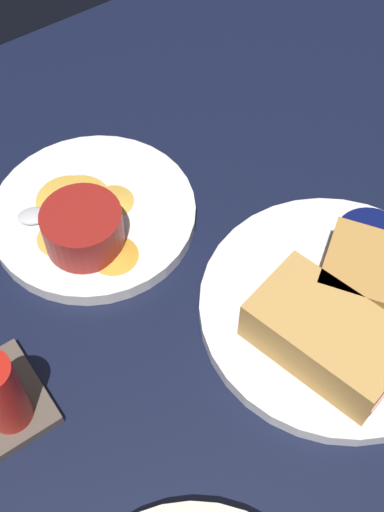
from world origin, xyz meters
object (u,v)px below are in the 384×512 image
Objects in this scene: sandwich_half_near at (327,335)px; spoon_by_gravy_ramekin at (47,214)px; spoon_by_dark_ramekin at (344,302)px; ramekin_light_gravy at (83,227)px; plate_sandwich_main at (336,309)px; ramekin_dark_sauce at (368,248)px; plate_chips_companion at (94,214)px.

sandwich_half_near is 29.84cm from spoon_by_gravy_ramekin.
spoon_by_dark_ramekin is at bearing -63.11° from sandwich_half_near.
plate_sandwich_main is at bearing -141.94° from ramekin_light_gravy.
sandwich_half_near is 1.88× the size of ramekin_light_gravy.
spoon_by_gravy_ramekin is at bearing 34.57° from plate_sandwich_main.
ramekin_dark_sauce is 5.65cm from spoon_by_dark_ramekin.
spoon_by_gravy_ramekin is (22.18, 22.05, -1.84)cm from ramekin_dark_sauce.
ramekin_light_gravy reaches higher than plate_sandwich_main.
ramekin_light_gravy reaches higher than spoon_by_dark_ramekin.
plate_sandwich_main is at bearing 112.80° from ramekin_dark_sauce.
sandwich_half_near is 24.63cm from ramekin_light_gravy.
spoon_by_gravy_ramekin is (24.39, 16.80, 1.16)cm from plate_sandwich_main.
sandwich_half_near is 26.70cm from plate_chips_companion.
ramekin_dark_sauce reaches higher than plate_sandwich_main.
sandwich_half_near is 10.47cm from ramekin_dark_sauce.
plate_sandwich_main is 29.64cm from spoon_by_gravy_ramekin.
ramekin_light_gravy is 5.53cm from spoon_by_gravy_ramekin.
spoon_by_dark_ramekin is 25.23cm from ramekin_light_gravy.
plate_chips_companion is (20.35, 17.87, -3.00)cm from ramekin_dark_sauce.
ramekin_dark_sauce is 26.76cm from ramekin_light_gravy.
ramekin_dark_sauce is at bearing -63.08° from sandwich_half_near.
ramekin_dark_sauce is 27.25cm from plate_chips_companion.
plate_sandwich_main is 1.28cm from spoon_by_dark_ramekin.
sandwich_half_near is at bearing -153.12° from ramekin_light_gravy.
ramekin_dark_sauce is 0.85× the size of ramekin_light_gravy.
plate_chips_companion is 2.16× the size of spoon_by_gravy_ramekin.
spoon_by_gravy_ramekin is at bearing 44.83° from ramekin_dark_sauce.
plate_chips_companion is (22.56, 12.62, 0.00)cm from plate_sandwich_main.
plate_chips_companion is at bearing 29.23° from plate_sandwich_main.
plate_sandwich_main is at bearing -150.77° from plate_chips_companion.
ramekin_dark_sauce reaches higher than plate_chips_companion.
ramekin_light_gravy is (-3.12, 2.60, 3.08)cm from plate_chips_companion.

